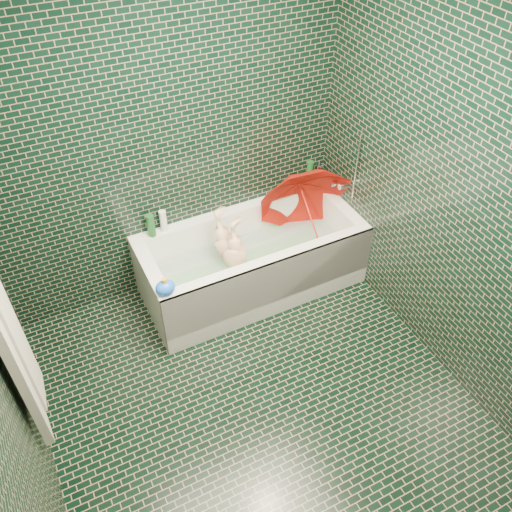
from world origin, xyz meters
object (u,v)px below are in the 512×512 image
bathtub (253,267)px  rubber_duck (303,185)px  child (235,261)px  umbrella (309,213)px  bath_toy (165,287)px

bathtub → rubber_duck: size_ratio=14.71×
bathtub → child: bearing=169.1°
bathtub → umbrella: bearing=1.0°
umbrella → rubber_duck: 0.36m
child → bath_toy: size_ratio=6.48×
bathtub → bath_toy: 0.93m
bathtub → rubber_duck: (0.63, 0.34, 0.38)m
bathtub → rubber_duck: bearing=27.9°
child → bath_toy: bearing=-76.4°
rubber_duck → bath_toy: 1.55m
bathtub → child: 0.17m
child → umbrella: 0.69m
bath_toy → umbrella: bearing=6.8°
umbrella → rubber_duck: size_ratio=6.27×
child → umbrella: size_ratio=1.30×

